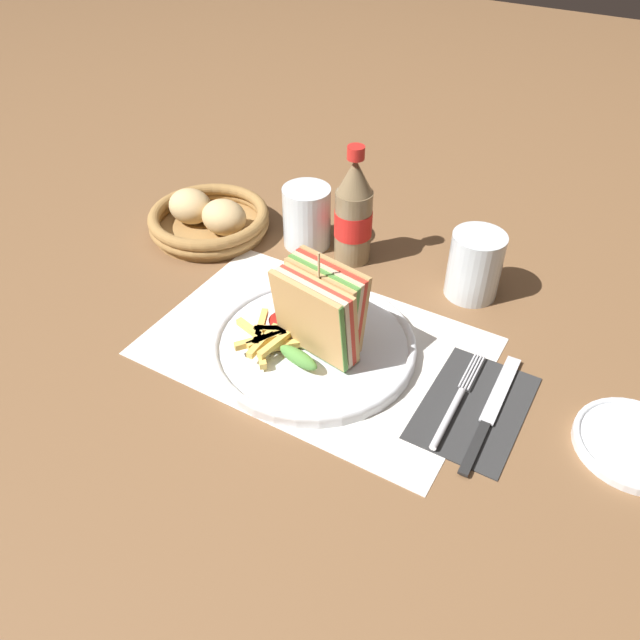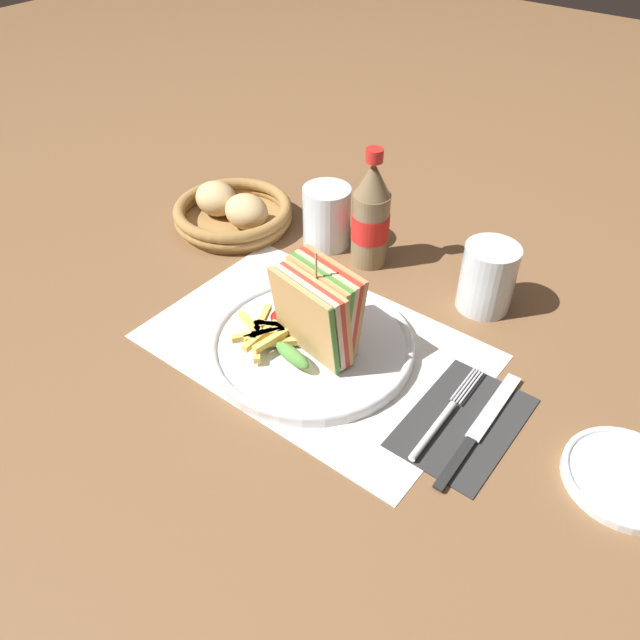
# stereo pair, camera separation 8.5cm
# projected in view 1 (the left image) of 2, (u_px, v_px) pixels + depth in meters

# --- Properties ---
(ground_plane) EXTENTS (4.00, 4.00, 0.00)m
(ground_plane) POSITION_uv_depth(u_px,v_px,m) (303.00, 363.00, 0.84)
(ground_plane) COLOR brown
(placemat) EXTENTS (0.45, 0.30, 0.00)m
(placemat) POSITION_uv_depth(u_px,v_px,m) (317.00, 346.00, 0.86)
(placemat) COLOR silver
(placemat) RESTS_ON ground_plane
(plate_main) EXTENTS (0.28, 0.28, 0.02)m
(plate_main) POSITION_uv_depth(u_px,v_px,m) (313.00, 345.00, 0.85)
(plate_main) COLOR white
(plate_main) RESTS_ON ground_plane
(club_sandwich) EXTENTS (0.12, 0.11, 0.15)m
(club_sandwich) POSITION_uv_depth(u_px,v_px,m) (318.00, 314.00, 0.80)
(club_sandwich) COLOR tan
(club_sandwich) RESTS_ON plate_main
(fries_pile) EXTENTS (0.11, 0.10, 0.02)m
(fries_pile) POSITION_uv_depth(u_px,v_px,m) (268.00, 337.00, 0.83)
(fries_pile) COLOR #E0B756
(fries_pile) RESTS_ON plate_main
(ketchup_blob) EXTENTS (0.04, 0.04, 0.02)m
(ketchup_blob) POSITION_uv_depth(u_px,v_px,m) (284.00, 321.00, 0.86)
(ketchup_blob) COLOR maroon
(ketchup_blob) RESTS_ON plate_main
(napkin) EXTENTS (0.12, 0.18, 0.00)m
(napkin) POSITION_uv_depth(u_px,v_px,m) (474.00, 407.00, 0.78)
(napkin) COLOR #2D2D2D
(napkin) RESTS_ON ground_plane
(fork) EXTENTS (0.02, 0.17, 0.01)m
(fork) POSITION_uv_depth(u_px,v_px,m) (454.00, 406.00, 0.77)
(fork) COLOR silver
(fork) RESTS_ON napkin
(knife) EXTENTS (0.02, 0.21, 0.00)m
(knife) POSITION_uv_depth(u_px,v_px,m) (490.00, 413.00, 0.77)
(knife) COLOR black
(knife) RESTS_ON napkin
(coke_bottle_near) EXTENTS (0.06, 0.06, 0.20)m
(coke_bottle_near) POSITION_uv_depth(u_px,v_px,m) (354.00, 213.00, 0.98)
(coke_bottle_near) COLOR #7A6647
(coke_bottle_near) RESTS_ON ground_plane
(glass_near) EXTENTS (0.08, 0.08, 0.10)m
(glass_near) POSITION_uv_depth(u_px,v_px,m) (474.00, 269.00, 0.93)
(glass_near) COLOR silver
(glass_near) RESTS_ON ground_plane
(glass_far) EXTENTS (0.08, 0.08, 0.10)m
(glass_far) POSITION_uv_depth(u_px,v_px,m) (307.00, 217.00, 1.03)
(glass_far) COLOR silver
(glass_far) RESTS_ON ground_plane
(bread_basket) EXTENTS (0.21, 0.21, 0.07)m
(bread_basket) POSITION_uv_depth(u_px,v_px,m) (209.00, 219.00, 1.07)
(bread_basket) COLOR olive
(bread_basket) RESTS_ON ground_plane
(side_saucer) EXTENTS (0.14, 0.14, 0.01)m
(side_saucer) POSITION_uv_depth(u_px,v_px,m) (635.00, 444.00, 0.73)
(side_saucer) COLOR white
(side_saucer) RESTS_ON ground_plane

